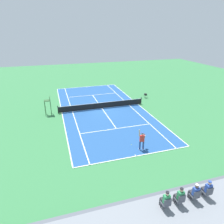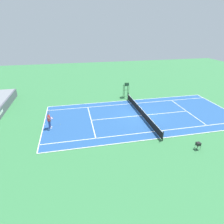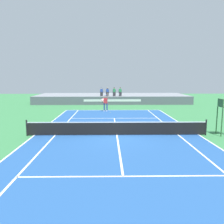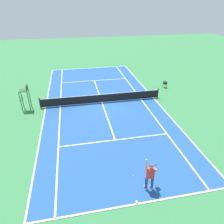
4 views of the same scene
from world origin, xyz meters
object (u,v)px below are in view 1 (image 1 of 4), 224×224
object	(u,v)px
tennis_player	(142,140)
tennis_ball	(131,145)
ball_hopper	(146,94)
spectator_seated_2	(179,197)
spectator_seated_3	(165,200)
umpire_chair	(48,103)
spectator_seated_1	(194,193)
spectator_seated_0	(207,189)

from	to	relation	value
tennis_player	tennis_ball	distance (m)	1.54
ball_hopper	spectator_seated_2	bearing A→B (deg)	68.66
spectator_seated_3	umpire_chair	size ratio (longest dim) A/B	0.52
spectator_seated_1	spectator_seated_3	distance (m)	1.86
ball_hopper	tennis_ball	bearing A→B (deg)	58.93
spectator_seated_0	umpire_chair	size ratio (longest dim) A/B	0.52
spectator_seated_0	tennis_ball	size ratio (longest dim) A/B	18.60
spectator_seated_2	ball_hopper	bearing A→B (deg)	-111.34
umpire_chair	spectator_seated_3	bearing A→B (deg)	107.81
spectator_seated_3	spectator_seated_1	bearing A→B (deg)	180.00
spectator_seated_1	spectator_seated_2	xyz separation A→B (m)	(0.99, 0.00, 0.00)
spectator_seated_0	spectator_seated_1	xyz separation A→B (m)	(0.85, 0.00, 0.00)
spectator_seated_2	ball_hopper	distance (m)	22.54
spectator_seated_3	umpire_chair	xyz separation A→B (m)	(5.92, -18.42, -0.23)
spectator_seated_1	spectator_seated_2	bearing A→B (deg)	0.00
umpire_chair	ball_hopper	world-z (taller)	umpire_chair
tennis_player	umpire_chair	xyz separation A→B (m)	(7.98, -11.08, 0.56)
spectator_seated_2	umpire_chair	xyz separation A→B (m)	(6.79, -18.42, -0.23)
spectator_seated_3	ball_hopper	world-z (taller)	spectator_seated_3
spectator_seated_2	spectator_seated_3	bearing A→B (deg)	0.00
spectator_seated_1	spectator_seated_3	xyz separation A→B (m)	(1.86, 0.00, 0.00)
spectator_seated_1	tennis_ball	world-z (taller)	spectator_seated_1
tennis_player	tennis_ball	world-z (taller)	tennis_player
spectator_seated_3	tennis_ball	xyz separation A→B (m)	(-1.49, -8.39, -1.75)
spectator_seated_0	spectator_seated_3	xyz separation A→B (m)	(2.72, 0.00, 0.00)
spectator_seated_2	tennis_player	xyz separation A→B (m)	(-1.18, -7.34, -0.79)
spectator_seated_1	ball_hopper	bearing A→B (deg)	-108.96
tennis_player	umpire_chair	size ratio (longest dim) A/B	0.85
spectator_seated_2	spectator_seated_1	bearing A→B (deg)	180.00
spectator_seated_0	umpire_chair	distance (m)	20.34
tennis_player	umpire_chair	distance (m)	13.66
spectator_seated_1	umpire_chair	xyz separation A→B (m)	(7.78, -18.42, -0.23)
spectator_seated_2	spectator_seated_3	world-z (taller)	same
spectator_seated_1	tennis_player	xyz separation A→B (m)	(-0.20, -7.34, -0.79)
umpire_chair	tennis_ball	bearing A→B (deg)	126.43
spectator_seated_2	umpire_chair	world-z (taller)	umpire_chair
spectator_seated_2	tennis_ball	xyz separation A→B (m)	(-0.61, -8.39, -1.75)
tennis_player	spectator_seated_1	bearing A→B (deg)	88.47
spectator_seated_1	ball_hopper	world-z (taller)	spectator_seated_1
spectator_seated_0	umpire_chair	world-z (taller)	umpire_chair
tennis_player	ball_hopper	xyz separation A→B (m)	(-7.01, -13.63, -0.42)
spectator_seated_3	umpire_chair	world-z (taller)	umpire_chair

